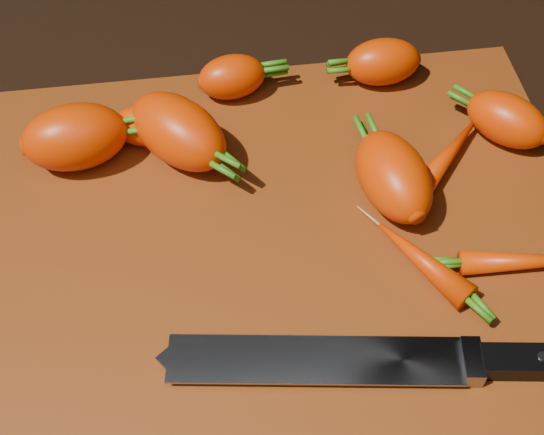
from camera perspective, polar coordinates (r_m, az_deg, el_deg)
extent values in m
cube|color=black|center=(0.60, 0.13, -2.79)|extent=(2.00, 2.00, 0.01)
cube|color=#6F2F0E|center=(0.59, 0.13, -2.18)|extent=(0.50, 0.40, 0.01)
ellipsoid|color=#E73702|center=(0.64, -14.62, 5.88)|extent=(0.09, 0.07, 0.06)
ellipsoid|color=#E73702|center=(0.65, -9.56, 6.85)|extent=(0.06, 0.04, 0.04)
ellipsoid|color=#E73702|center=(0.63, -7.06, 6.45)|extent=(0.10, 0.11, 0.06)
ellipsoid|color=#E73702|center=(0.60, 9.12, 3.08)|extent=(0.07, 0.10, 0.05)
ellipsoid|color=#E73702|center=(0.70, 8.35, 11.52)|extent=(0.07, 0.04, 0.04)
ellipsoid|color=#E73702|center=(0.68, -3.04, 10.53)|extent=(0.07, 0.05, 0.04)
ellipsoid|color=#E73702|center=(0.67, 17.28, 7.06)|extent=(0.08, 0.08, 0.04)
ellipsoid|color=#E73702|center=(0.64, 12.84, 4.27)|extent=(0.09, 0.09, 0.02)
ellipsoid|color=#E73702|center=(0.60, 19.03, -3.14)|extent=(0.11, 0.03, 0.02)
ellipsoid|color=#E73702|center=(0.57, 11.23, -3.19)|extent=(0.07, 0.09, 0.02)
cube|color=gray|center=(0.53, -7.89, -10.47)|extent=(0.20, 0.07, 0.00)
cube|color=gray|center=(0.53, 3.89, -10.66)|extent=(0.02, 0.03, 0.01)
cube|color=black|center=(0.53, 10.82, -10.56)|extent=(0.12, 0.04, 0.02)
cylinder|color=#B2B2B7|center=(0.52, 9.06, -10.19)|extent=(0.01, 0.01, 0.00)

